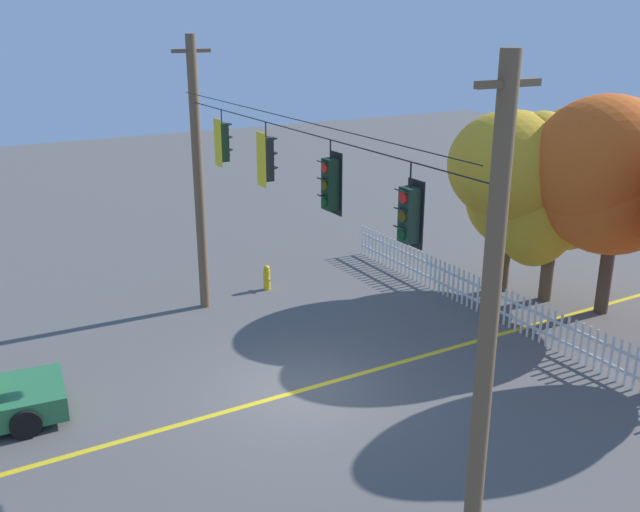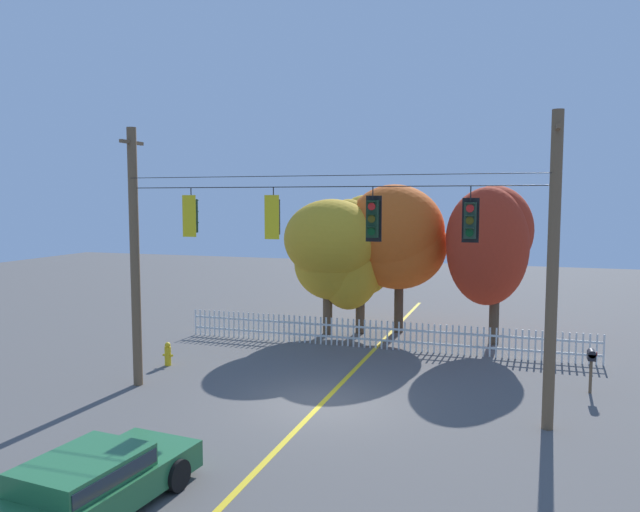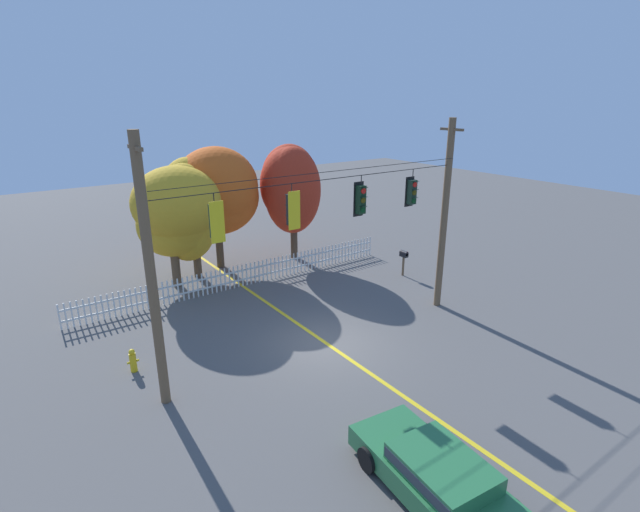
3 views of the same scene
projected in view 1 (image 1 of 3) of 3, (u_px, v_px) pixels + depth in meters
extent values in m
plane|color=#565451|center=(298.00, 391.00, 16.48)|extent=(80.00, 80.00, 0.00)
cube|color=gold|center=(298.00, 391.00, 16.48)|extent=(0.16, 36.00, 0.01)
cylinder|color=brown|center=(198.00, 178.00, 20.16)|extent=(0.29, 0.29, 7.94)
cylinder|color=brown|center=(488.00, 330.00, 10.27)|extent=(0.29, 0.29, 7.94)
cube|color=brown|center=(191.00, 51.00, 19.04)|extent=(0.10, 1.10, 0.10)
cube|color=brown|center=(508.00, 84.00, 9.15)|extent=(0.10, 1.10, 0.10)
cylinder|color=black|center=(295.00, 130.00, 14.53)|extent=(11.81, 0.02, 0.02)
cylinder|color=black|center=(284.00, 116.00, 14.32)|extent=(11.81, 0.02, 0.02)
cylinder|color=black|center=(221.00, 116.00, 17.89)|extent=(0.03, 0.03, 0.34)
cube|color=yellow|center=(218.00, 143.00, 18.04)|extent=(0.43, 0.02, 1.22)
cube|color=black|center=(223.00, 142.00, 18.10)|extent=(0.30, 0.24, 0.99)
cylinder|color=red|center=(227.00, 129.00, 18.06)|extent=(0.20, 0.03, 0.20)
cube|color=black|center=(228.00, 124.00, 18.05)|extent=(0.22, 0.12, 0.06)
cylinder|color=#463B09|center=(227.00, 142.00, 18.17)|extent=(0.20, 0.03, 0.20)
cube|color=black|center=(229.00, 137.00, 18.15)|extent=(0.22, 0.12, 0.06)
cylinder|color=#073513|center=(228.00, 154.00, 18.27)|extent=(0.20, 0.03, 0.20)
cube|color=black|center=(229.00, 150.00, 18.26)|extent=(0.22, 0.12, 0.06)
cylinder|color=black|center=(266.00, 130.00, 15.74)|extent=(0.03, 0.03, 0.34)
cube|color=yellow|center=(261.00, 160.00, 15.90)|extent=(0.43, 0.02, 1.24)
cube|color=black|center=(266.00, 159.00, 15.96)|extent=(0.30, 0.24, 1.00)
cylinder|color=red|center=(271.00, 144.00, 15.91)|extent=(0.20, 0.03, 0.20)
cube|color=black|center=(273.00, 139.00, 15.90)|extent=(0.22, 0.12, 0.06)
cylinder|color=#463B09|center=(272.00, 159.00, 16.02)|extent=(0.20, 0.03, 0.20)
cube|color=black|center=(273.00, 153.00, 16.00)|extent=(0.22, 0.12, 0.06)
cylinder|color=#073513|center=(272.00, 173.00, 16.13)|extent=(0.20, 0.03, 0.20)
cube|color=black|center=(274.00, 168.00, 16.11)|extent=(0.22, 0.12, 0.06)
cylinder|color=black|center=(330.00, 149.00, 13.40)|extent=(0.03, 0.03, 0.36)
cube|color=black|center=(336.00, 183.00, 13.67)|extent=(0.43, 0.02, 1.24)
cube|color=black|center=(330.00, 184.00, 13.61)|extent=(0.30, 0.24, 1.00)
cylinder|color=red|center=(324.00, 168.00, 13.44)|extent=(0.20, 0.03, 0.20)
cube|color=black|center=(322.00, 162.00, 13.38)|extent=(0.22, 0.12, 0.06)
cylinder|color=#463B09|center=(324.00, 185.00, 13.55)|extent=(0.20, 0.03, 0.20)
cube|color=black|center=(322.00, 179.00, 13.49)|extent=(0.22, 0.12, 0.06)
cylinder|color=#073513|center=(324.00, 202.00, 13.65)|extent=(0.20, 0.03, 0.20)
cube|color=black|center=(322.00, 196.00, 13.60)|extent=(0.22, 0.12, 0.06)
cylinder|color=black|center=(411.00, 175.00, 11.31)|extent=(0.03, 0.03, 0.42)
cube|color=black|center=(415.00, 214.00, 11.59)|extent=(0.43, 0.02, 1.15)
cube|color=#1E3323|center=(409.00, 215.00, 11.52)|extent=(0.30, 0.24, 0.93)
cylinder|color=red|center=(403.00, 198.00, 11.36)|extent=(0.20, 0.03, 0.20)
cube|color=#1E3323|center=(401.00, 191.00, 11.30)|extent=(0.22, 0.12, 0.06)
cylinder|color=#463B09|center=(402.00, 216.00, 11.46)|extent=(0.20, 0.03, 0.20)
cube|color=#1E3323|center=(400.00, 209.00, 11.40)|extent=(0.22, 0.12, 0.06)
cylinder|color=#073513|center=(402.00, 234.00, 11.56)|extent=(0.20, 0.03, 0.20)
cube|color=#1E3323|center=(400.00, 228.00, 11.50)|extent=(0.22, 0.12, 0.06)
cube|color=silver|center=(362.00, 240.00, 26.02)|extent=(0.06, 0.04, 1.10)
cube|color=silver|center=(366.00, 241.00, 25.83)|extent=(0.06, 0.04, 1.10)
cube|color=silver|center=(369.00, 243.00, 25.65)|extent=(0.06, 0.04, 1.10)
cube|color=silver|center=(372.00, 245.00, 25.46)|extent=(0.06, 0.04, 1.10)
cube|color=silver|center=(376.00, 246.00, 25.28)|extent=(0.06, 0.04, 1.10)
cube|color=silver|center=(379.00, 248.00, 25.09)|extent=(0.06, 0.04, 1.10)
cube|color=silver|center=(383.00, 250.00, 24.91)|extent=(0.06, 0.04, 1.10)
cube|color=silver|center=(387.00, 251.00, 24.72)|extent=(0.06, 0.04, 1.10)
cube|color=silver|center=(390.00, 253.00, 24.54)|extent=(0.06, 0.04, 1.10)
cube|color=silver|center=(394.00, 255.00, 24.35)|extent=(0.06, 0.04, 1.10)
cube|color=silver|center=(398.00, 257.00, 24.17)|extent=(0.06, 0.04, 1.10)
cube|color=silver|center=(402.00, 258.00, 23.98)|extent=(0.06, 0.04, 1.10)
cube|color=silver|center=(406.00, 260.00, 23.80)|extent=(0.06, 0.04, 1.10)
cube|color=silver|center=(410.00, 262.00, 23.61)|extent=(0.06, 0.04, 1.10)
cube|color=silver|center=(414.00, 264.00, 23.43)|extent=(0.06, 0.04, 1.10)
cube|color=silver|center=(418.00, 266.00, 23.24)|extent=(0.06, 0.04, 1.10)
cube|color=silver|center=(422.00, 268.00, 23.05)|extent=(0.06, 0.04, 1.10)
cube|color=silver|center=(426.00, 270.00, 22.87)|extent=(0.06, 0.04, 1.10)
cube|color=silver|center=(431.00, 272.00, 22.68)|extent=(0.06, 0.04, 1.10)
cube|color=silver|center=(435.00, 274.00, 22.50)|extent=(0.06, 0.04, 1.10)
cube|color=silver|center=(439.00, 276.00, 22.31)|extent=(0.06, 0.04, 1.10)
cube|color=silver|center=(444.00, 278.00, 22.13)|extent=(0.06, 0.04, 1.10)
cube|color=silver|center=(449.00, 281.00, 21.94)|extent=(0.06, 0.04, 1.10)
cube|color=silver|center=(453.00, 283.00, 21.76)|extent=(0.06, 0.04, 1.10)
cube|color=silver|center=(458.00, 285.00, 21.57)|extent=(0.06, 0.04, 1.10)
cube|color=silver|center=(463.00, 287.00, 21.39)|extent=(0.06, 0.04, 1.10)
cube|color=silver|center=(468.00, 290.00, 21.20)|extent=(0.06, 0.04, 1.10)
cube|color=silver|center=(473.00, 292.00, 21.02)|extent=(0.06, 0.04, 1.10)
cube|color=silver|center=(478.00, 294.00, 20.83)|extent=(0.06, 0.04, 1.10)
cube|color=silver|center=(483.00, 297.00, 20.65)|extent=(0.06, 0.04, 1.10)
cube|color=silver|center=(488.00, 299.00, 20.46)|extent=(0.06, 0.04, 1.10)
cube|color=silver|center=(494.00, 302.00, 20.28)|extent=(0.06, 0.04, 1.10)
cube|color=silver|center=(499.00, 305.00, 20.09)|extent=(0.06, 0.04, 1.10)
cube|color=silver|center=(505.00, 307.00, 19.91)|extent=(0.06, 0.04, 1.10)
cube|color=silver|center=(511.00, 310.00, 19.72)|extent=(0.06, 0.04, 1.10)
cube|color=silver|center=(516.00, 313.00, 19.54)|extent=(0.06, 0.04, 1.10)
cube|color=silver|center=(522.00, 315.00, 19.35)|extent=(0.06, 0.04, 1.10)
cube|color=silver|center=(528.00, 318.00, 19.17)|extent=(0.06, 0.04, 1.10)
cube|color=silver|center=(535.00, 321.00, 18.98)|extent=(0.06, 0.04, 1.10)
cube|color=silver|center=(541.00, 324.00, 18.80)|extent=(0.06, 0.04, 1.10)
cube|color=silver|center=(547.00, 327.00, 18.61)|extent=(0.06, 0.04, 1.10)
cube|color=silver|center=(554.00, 330.00, 18.43)|extent=(0.06, 0.04, 1.10)
cube|color=silver|center=(560.00, 333.00, 18.24)|extent=(0.06, 0.04, 1.10)
cube|color=silver|center=(567.00, 337.00, 18.06)|extent=(0.06, 0.04, 1.10)
cube|color=silver|center=(574.00, 340.00, 17.87)|extent=(0.06, 0.04, 1.10)
cube|color=silver|center=(581.00, 343.00, 17.69)|extent=(0.06, 0.04, 1.10)
cube|color=silver|center=(589.00, 347.00, 17.50)|extent=(0.06, 0.04, 1.10)
cube|color=silver|center=(596.00, 350.00, 17.32)|extent=(0.06, 0.04, 1.10)
cube|color=silver|center=(603.00, 354.00, 17.13)|extent=(0.06, 0.04, 1.10)
cube|color=silver|center=(611.00, 357.00, 16.95)|extent=(0.06, 0.04, 1.10)
cube|color=silver|center=(619.00, 361.00, 16.76)|extent=(0.06, 0.04, 1.10)
cube|color=silver|center=(627.00, 365.00, 16.58)|extent=(0.06, 0.04, 1.10)
cube|color=silver|center=(635.00, 369.00, 16.39)|extent=(0.06, 0.04, 1.10)
cube|color=silver|center=(520.00, 321.00, 19.53)|extent=(15.97, 0.03, 0.08)
cube|color=silver|center=(521.00, 306.00, 19.38)|extent=(15.97, 0.03, 0.08)
cylinder|color=brown|center=(504.00, 258.00, 22.37)|extent=(0.41, 0.41, 2.18)
ellipsoid|color=gold|center=(518.00, 199.00, 21.72)|extent=(3.36, 3.13, 3.10)
ellipsoid|color=gold|center=(508.00, 184.00, 21.21)|extent=(2.85, 2.51, 3.27)
ellipsoid|color=gold|center=(512.00, 166.00, 21.05)|extent=(4.08, 3.65, 3.36)
cylinder|color=brown|center=(547.00, 270.00, 21.61)|extent=(0.39, 0.39, 1.95)
ellipsoid|color=gold|center=(537.00, 190.00, 21.06)|extent=(3.05, 2.89, 4.73)
ellipsoid|color=gold|center=(569.00, 179.00, 20.87)|extent=(3.01, 2.90, 4.36)
cylinder|color=#473828|center=(606.00, 267.00, 20.52)|extent=(0.39, 0.39, 2.86)
ellipsoid|color=#DB5619|center=(607.00, 187.00, 19.58)|extent=(4.19, 3.44, 3.77)
ellipsoid|color=#DB5619|center=(605.00, 166.00, 19.47)|extent=(4.23, 3.94, 3.97)
cylinder|color=black|center=(22.00, 385.00, 16.11)|extent=(0.24, 0.65, 0.64)
cylinder|color=black|center=(26.00, 424.00, 14.56)|extent=(0.24, 0.65, 0.64)
cube|color=white|center=(61.00, 377.00, 16.01)|extent=(0.20, 0.06, 0.10)
cube|color=white|center=(65.00, 397.00, 15.16)|extent=(0.20, 0.06, 0.10)
cylinder|color=gold|center=(267.00, 280.00, 22.64)|extent=(0.22, 0.22, 0.66)
sphere|color=gold|center=(267.00, 268.00, 22.52)|extent=(0.20, 0.20, 0.20)
cylinder|color=gold|center=(265.00, 277.00, 22.76)|extent=(0.08, 0.08, 0.08)
cylinder|color=gold|center=(269.00, 280.00, 22.51)|extent=(0.08, 0.08, 0.08)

